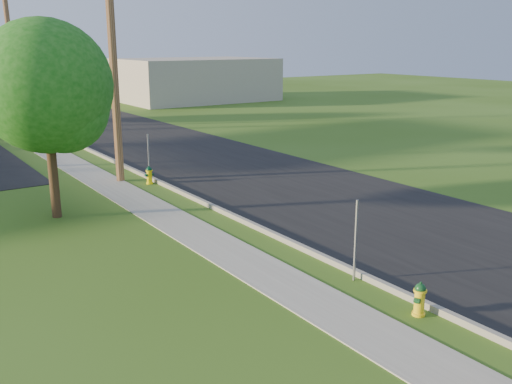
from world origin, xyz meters
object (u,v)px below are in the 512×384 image
at_px(hydrant_mid, 149,175).
at_px(utility_pole_far, 12,54).
at_px(utility_pole_mid, 113,57).
at_px(hydrant_near, 420,299).
at_px(hydrant_far, 64,139).
at_px(tree_verge, 49,92).

bearing_deg(hydrant_mid, utility_pole_far, 92.34).
xyz_separation_m(utility_pole_mid, utility_pole_far, (0.00, 18.00, -0.15)).
bearing_deg(utility_pole_far, utility_pole_mid, -90.00).
height_order(utility_pole_mid, hydrant_near, utility_pole_mid).
xyz_separation_m(hydrant_mid, hydrant_far, (-0.26, 10.82, 0.01)).
xyz_separation_m(utility_pole_mid, tree_verge, (-3.48, -3.66, -0.90)).
distance_m(tree_verge, hydrant_far, 14.41).
xyz_separation_m(utility_pole_far, tree_verge, (-3.48, -21.66, -0.75)).
bearing_deg(hydrant_far, utility_pole_mid, -93.10).
bearing_deg(utility_pole_far, hydrant_far, -86.39).
distance_m(utility_pole_mid, tree_verge, 5.13).
bearing_deg(hydrant_mid, utility_pole_mid, 124.62).
bearing_deg(hydrant_near, tree_verge, 110.44).
bearing_deg(hydrant_mid, hydrant_near, -90.32).
relative_size(utility_pole_mid, hydrant_far, 12.90).
bearing_deg(utility_pole_mid, hydrant_mid, -55.38).
height_order(utility_pole_far, tree_verge, utility_pole_far).
height_order(hydrant_near, hydrant_far, hydrant_far).
relative_size(utility_pole_far, tree_verge, 1.51).
distance_m(utility_pole_far, hydrant_mid, 19.66).
relative_size(utility_pole_far, hydrant_mid, 12.91).
xyz_separation_m(utility_pole_mid, hydrant_near, (0.71, -14.88, -4.59)).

